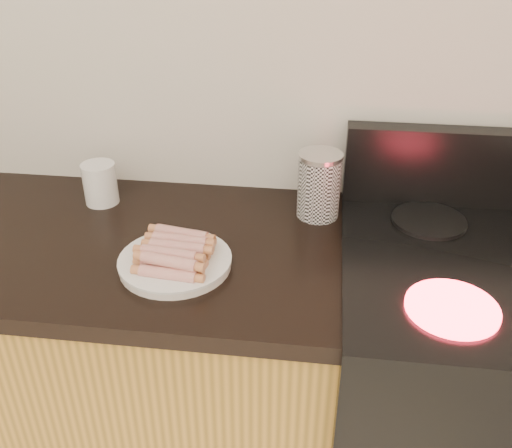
# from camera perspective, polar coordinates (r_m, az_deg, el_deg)

# --- Properties ---
(wall_back) EXTENTS (4.00, 0.04, 2.60)m
(wall_back) POSITION_cam_1_polar(r_m,az_deg,el_deg) (1.48, -6.66, 18.04)
(wall_back) COLOR silver
(wall_back) RESTS_ON ground
(stove) EXTENTS (0.76, 0.65, 0.91)m
(stove) POSITION_cam_1_polar(r_m,az_deg,el_deg) (1.64, 21.31, -17.18)
(stove) COLOR black
(stove) RESTS_ON floor
(stove_panel) EXTENTS (0.76, 0.06, 0.20)m
(stove_panel) POSITION_cam_1_polar(r_m,az_deg,el_deg) (1.55, 23.08, 5.05)
(stove_panel) COLOR black
(stove_panel) RESTS_ON stove
(burner_near_left) EXTENTS (0.18, 0.18, 0.01)m
(burner_near_left) POSITION_cam_1_polar(r_m,az_deg,el_deg) (1.17, 19.02, -7.95)
(burner_near_left) COLOR #FF1E2D
(burner_near_left) RESTS_ON stove
(burner_far_left) EXTENTS (0.18, 0.18, 0.01)m
(burner_far_left) POSITION_cam_1_polar(r_m,az_deg,el_deg) (1.45, 16.91, 0.34)
(burner_far_left) COLOR black
(burner_far_left) RESTS_ON stove
(main_plate) EXTENTS (0.30, 0.30, 0.02)m
(main_plate) POSITION_cam_1_polar(r_m,az_deg,el_deg) (1.26, -8.07, -3.91)
(main_plate) COLOR white
(main_plate) RESTS_ON counter_slab
(hotdog_pile) EXTENTS (0.12, 0.18, 0.05)m
(hotdog_pile) POSITION_cam_1_polar(r_m,az_deg,el_deg) (1.24, -8.17, -2.73)
(hotdog_pile) COLOR maroon
(hotdog_pile) RESTS_ON main_plate
(canister) EXTENTS (0.11, 0.11, 0.17)m
(canister) POSITION_cam_1_polar(r_m,az_deg,el_deg) (1.42, 6.32, 3.90)
(canister) COLOR silver
(canister) RESTS_ON counter_slab
(mug) EXTENTS (0.11, 0.11, 0.11)m
(mug) POSITION_cam_1_polar(r_m,az_deg,el_deg) (1.54, -15.32, 3.93)
(mug) COLOR white
(mug) RESTS_ON counter_slab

